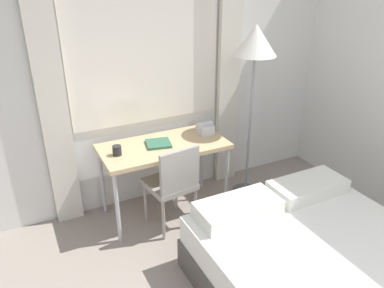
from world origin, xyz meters
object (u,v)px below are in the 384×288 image
object	(u,v)px
desk	(164,150)
mug	(117,151)
book	(158,143)
telephone	(205,129)
desk_chair	(173,182)
bed	(339,287)
standing_lamp	(255,51)

from	to	relation	value
desk	mug	world-z (taller)	mug
book	mug	distance (m)	0.40
desk	telephone	world-z (taller)	telephone
desk_chair	book	distance (m)	0.39
bed	mug	size ratio (longest dim) A/B	22.22
book	bed	bearing A→B (deg)	-70.38
standing_lamp	book	world-z (taller)	standing_lamp
desk	book	bearing A→B (deg)	160.38
bed	telephone	distance (m)	1.83
desk_chair	standing_lamp	world-z (taller)	standing_lamp
desk	telephone	distance (m)	0.49
standing_lamp	telephone	world-z (taller)	standing_lamp
desk_chair	book	world-z (taller)	desk_chair
desk_chair	telephone	bearing A→B (deg)	25.98
telephone	book	size ratio (longest dim) A/B	0.61
desk_chair	standing_lamp	distance (m)	1.41
telephone	book	xyz separation A→B (m)	(-0.51, -0.04, -0.04)
telephone	book	distance (m)	0.52
desk_chair	mug	distance (m)	0.56
desk_chair	bed	xyz separation A→B (m)	(0.60, -1.41, -0.24)
mug	standing_lamp	bearing A→B (deg)	-2.67
book	telephone	bearing A→B (deg)	4.44
standing_lamp	book	xyz separation A→B (m)	(-0.95, 0.10, -0.78)
desk	desk_chair	xyz separation A→B (m)	(-0.03, -0.28, -0.18)
book	mug	size ratio (longest dim) A/B	2.99
desk_chair	telephone	distance (m)	0.67
telephone	desk_chair	bearing A→B (deg)	-146.46
bed	standing_lamp	bearing A→B (deg)	78.08
desk_chair	bed	distance (m)	1.55
desk	telephone	xyz separation A→B (m)	(0.47, 0.06, 0.11)
telephone	bed	bearing A→B (deg)	-86.92
mug	desk	bearing A→B (deg)	2.77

